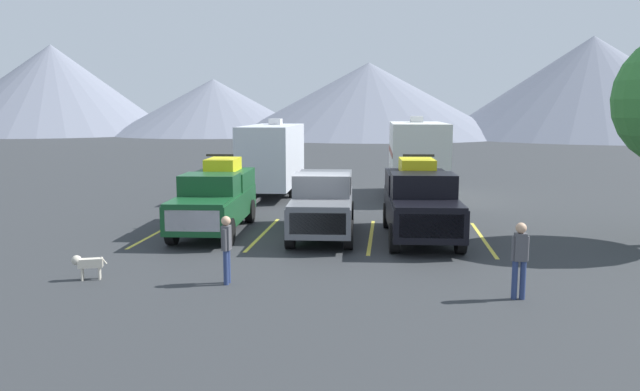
# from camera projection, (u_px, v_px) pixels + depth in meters

# --- Properties ---
(ground_plane) EXTENTS (240.00, 240.00, 0.00)m
(ground_plane) POSITION_uv_depth(u_px,v_px,m) (314.00, 240.00, 19.67)
(ground_plane) COLOR #2D3033
(pickup_truck_a) EXTENTS (2.32, 5.77, 2.62)m
(pickup_truck_a) POSITION_uv_depth(u_px,v_px,m) (216.00, 197.00, 21.00)
(pickup_truck_a) COLOR #144723
(pickup_truck_a) RESTS_ON ground
(pickup_truck_b) EXTENTS (2.30, 5.66, 2.13)m
(pickup_truck_b) POSITION_uv_depth(u_px,v_px,m) (323.00, 202.00, 20.37)
(pickup_truck_b) COLOR #595B60
(pickup_truck_b) RESTS_ON ground
(pickup_truck_c) EXTENTS (2.47, 5.75, 2.69)m
(pickup_truck_c) POSITION_uv_depth(u_px,v_px,m) (420.00, 201.00, 19.90)
(pickup_truck_c) COLOR black
(pickup_truck_c) RESTS_ON ground
(lot_stripe_a) EXTENTS (0.12, 5.50, 0.01)m
(lot_stripe_a) POSITION_uv_depth(u_px,v_px,m) (160.00, 231.00, 21.11)
(lot_stripe_a) COLOR gold
(lot_stripe_a) RESTS_ON ground
(lot_stripe_b) EXTENTS (0.12, 5.50, 0.01)m
(lot_stripe_b) POSITION_uv_depth(u_px,v_px,m) (263.00, 234.00, 20.70)
(lot_stripe_b) COLOR gold
(lot_stripe_b) RESTS_ON ground
(lot_stripe_c) EXTENTS (0.12, 5.50, 0.01)m
(lot_stripe_c) POSITION_uv_depth(u_px,v_px,m) (371.00, 236.00, 20.29)
(lot_stripe_c) COLOR gold
(lot_stripe_c) RESTS_ON ground
(lot_stripe_d) EXTENTS (0.12, 5.50, 0.01)m
(lot_stripe_d) POSITION_uv_depth(u_px,v_px,m) (483.00, 239.00, 19.88)
(lot_stripe_d) COLOR gold
(lot_stripe_d) RESTS_ON ground
(camper_trailer_a) EXTENTS (2.49, 8.06, 3.71)m
(camper_trailer_a) POSITION_uv_depth(u_px,v_px,m) (272.00, 155.00, 29.77)
(camper_trailer_a) COLOR silver
(camper_trailer_a) RESTS_ON ground
(camper_trailer_b) EXTENTS (2.66, 7.54, 3.85)m
(camper_trailer_b) POSITION_uv_depth(u_px,v_px,m) (417.00, 155.00, 28.98)
(camper_trailer_b) COLOR silver
(camper_trailer_b) RESTS_ON ground
(person_a) EXTENTS (0.38, 0.24, 1.74)m
(person_a) POSITION_uv_depth(u_px,v_px,m) (520.00, 255.00, 13.47)
(person_a) COLOR navy
(person_a) RESTS_ON ground
(person_b) EXTENTS (0.23, 0.37, 1.67)m
(person_b) POSITION_uv_depth(u_px,v_px,m) (226.00, 245.00, 14.67)
(person_b) COLOR navy
(person_b) RESTS_ON ground
(dog) EXTENTS (0.81, 0.42, 0.64)m
(dog) POSITION_uv_depth(u_px,v_px,m) (86.00, 263.00, 15.08)
(dog) COLOR beige
(dog) RESTS_ON ground
(mountain_ridge) EXTENTS (139.85, 45.43, 14.81)m
(mountain_ridge) POSITION_uv_depth(u_px,v_px,m) (365.00, 92.00, 94.55)
(mountain_ridge) COLOR slate
(mountain_ridge) RESTS_ON ground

